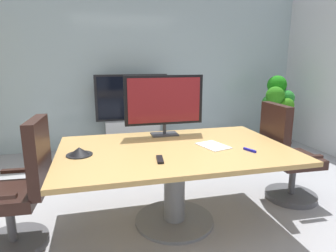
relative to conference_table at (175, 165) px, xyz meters
name	(u,v)px	position (x,y,z in m)	size (l,w,h in m)	color
ground_plane	(187,229)	(0.08, -0.16, -0.58)	(7.02, 7.02, 0.00)	#99999E
wall_back_glass_partition	(139,70)	(0.08, 2.70, 0.78)	(6.02, 0.10, 2.73)	#9EB2B7
conference_table	(175,165)	(0.00, 0.00, 0.00)	(2.08, 1.31, 0.75)	#B2894C
office_chair_left	(20,196)	(-1.32, -0.05, -0.13)	(0.61, 0.59, 1.09)	#4C4C51
office_chair_right	(286,161)	(1.32, 0.15, -0.13)	(0.60, 0.58, 1.09)	#4C4C51
tv_monitor	(164,102)	(0.02, 0.48, 0.53)	(0.84, 0.18, 0.64)	#333338
wall_display_unit	(132,126)	(-0.10, 2.35, -0.14)	(1.20, 0.36, 1.31)	#B7BABC
potted_plant	(278,105)	(2.41, 1.93, 0.19)	(0.60, 0.65, 1.27)	brown
conference_phone	(79,152)	(-0.84, -0.01, 0.20)	(0.22, 0.22, 0.07)	black
remote_control	(160,159)	(-0.21, -0.30, 0.18)	(0.05, 0.17, 0.02)	black
whiteboard_marker	(250,150)	(0.62, -0.26, 0.18)	(0.13, 0.02, 0.02)	#1919A5
paper_notepad	(213,146)	(0.36, -0.04, 0.17)	(0.21, 0.30, 0.01)	white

